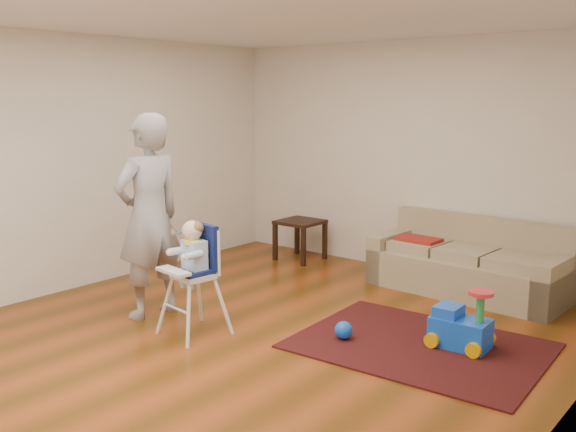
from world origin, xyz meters
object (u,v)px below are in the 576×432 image
Objects in this scene: adult at (149,217)px; toy_ball at (344,330)px; side_table at (300,240)px; ride_on_toy at (461,317)px; high_chair at (194,280)px; sofa at (467,257)px.

toy_ball is at bearing 112.66° from adult.
adult reaches higher than toy_ball.
adult is at bearing -85.23° from side_table.
ride_on_toy is at bearing 29.00° from toy_ball.
side_table is 3.31× the size of toy_ball.
side_table is 0.27× the size of adult.
side_table reaches higher than toy_ball.
side_table is at bearing 116.97° from high_chair.
adult is (-0.68, 0.09, 0.46)m from high_chair.
high_chair reaches higher than side_table.
toy_ball is (-0.24, -1.95, -0.30)m from sofa.
high_chair is (-1.95, -1.15, 0.22)m from ride_on_toy.
high_chair reaches higher than ride_on_toy.
adult is at bearing -125.67° from sofa.
high_chair is (0.89, -2.65, 0.24)m from side_table.
high_chair reaches higher than toy_ball.
side_table is 2.66m from adult.
high_chair is at bearing -71.38° from side_table.
ride_on_toy is at bearing 38.96° from high_chair.
high_chair is 0.53× the size of adult.
adult reaches higher than ride_on_toy.
side_table is 2.80m from toy_ball.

